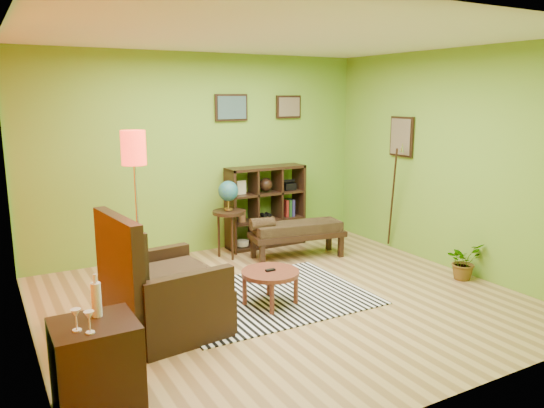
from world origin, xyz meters
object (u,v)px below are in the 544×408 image
armchair (160,297)px  floor_lamp (134,163)px  bench (295,231)px  side_cabinet (96,367)px  globe_table (228,200)px  potted_plant (463,265)px  cube_shelf (267,206)px  coffee_table (270,276)px

armchair → floor_lamp: bearing=83.8°
floor_lamp → bench: bearing=7.0°
side_cabinet → globe_table: bearing=50.7°
globe_table → floor_lamp: bearing=-152.9°
side_cabinet → potted_plant: 4.55m
globe_table → cube_shelf: (0.74, 0.27, -0.22)m
potted_plant → armchair: bearing=174.5°
bench → potted_plant: size_ratio=3.01×
side_cabinet → bench: (3.15, 2.43, 0.05)m
floor_lamp → cube_shelf: size_ratio=1.54×
armchair → side_cabinet: armchair is taller
armchair → cube_shelf: cube_shelf is taller
side_cabinet → globe_table: (2.37, 2.90, 0.48)m
armchair → globe_table: size_ratio=1.11×
potted_plant → side_cabinet: bearing=-171.6°
globe_table → cube_shelf: size_ratio=0.90×
side_cabinet → globe_table: globe_table is taller
armchair → potted_plant: armchair is taller
globe_table → side_cabinet: bearing=-129.3°
globe_table → cube_shelf: cube_shelf is taller
cube_shelf → bench: (0.04, -0.74, -0.21)m
globe_table → coffee_table: bearing=-100.8°
armchair → bench: (2.37, 1.40, 0.03)m
armchair → globe_table: (1.58, 1.87, 0.46)m
coffee_table → bench: 1.73m
side_cabinet → potted_plant: size_ratio=2.17×
bench → potted_plant: bearing=-52.6°
armchair → side_cabinet: (-0.79, -1.03, -0.02)m
bench → potted_plant: 2.22m
coffee_table → floor_lamp: size_ratio=0.34×
armchair → floor_lamp: floor_lamp is taller
floor_lamp → cube_shelf: floor_lamp is taller
cube_shelf → bench: bearing=-86.9°
bench → armchair: bearing=-149.4°
armchair → bench: 2.75m
floor_lamp → potted_plant: (3.59, -1.48, -1.32)m
side_cabinet → cube_shelf: size_ratio=0.83×
floor_lamp → globe_table: bearing=27.1°
side_cabinet → cube_shelf: 4.45m
side_cabinet → floor_lamp: bearing=67.1°
armchair → cube_shelf: bearing=42.6°
potted_plant → coffee_table: bearing=169.8°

